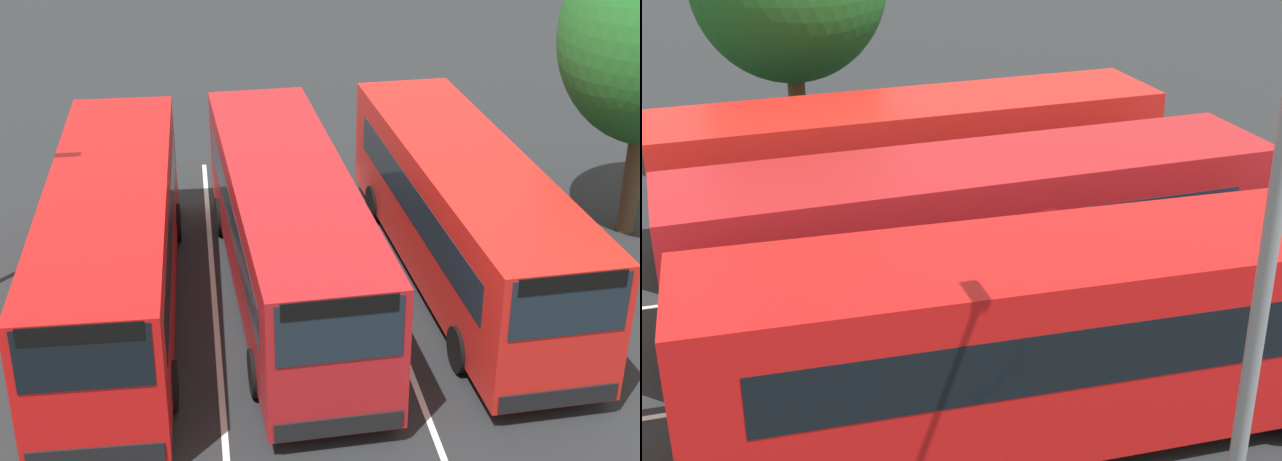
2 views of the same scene
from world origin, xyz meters
TOP-DOWN VIEW (x-y plane):
  - ground_plane at (0.00, 0.00)m, footprint 72.95×72.95m
  - bus_far_left at (0.80, -3.78)m, footprint 10.97×3.54m
  - bus_center_left at (0.12, -0.16)m, footprint 11.02×4.20m
  - bus_center_right at (-0.61, 3.70)m, footprint 11.02×4.27m
  - lane_stripe_outer_left at (0.00, -1.84)m, footprint 15.20×1.97m
  - lane_stripe_inner_left at (0.00, 1.84)m, footprint 15.20×1.97m

SIDE VIEW (x-z plane):
  - ground_plane at x=0.00m, z-range 0.00..0.00m
  - lane_stripe_outer_left at x=0.00m, z-range 0.00..0.01m
  - lane_stripe_inner_left at x=0.00m, z-range 0.00..0.01m
  - bus_far_left at x=0.80m, z-range 0.15..3.20m
  - bus_center_left at x=0.12m, z-range 0.15..3.20m
  - bus_center_right at x=-0.61m, z-range 0.15..3.20m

